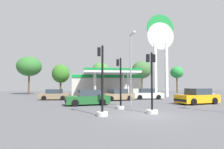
{
  "coord_description": "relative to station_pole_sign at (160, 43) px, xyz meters",
  "views": [
    {
      "loc": [
        -3.9,
        -11.82,
        2.07
      ],
      "look_at": [
        0.06,
        16.91,
        3.58
      ],
      "focal_mm": 29.4,
      "sensor_mm": 36.0,
      "label": 1
    }
  ],
  "objects": [
    {
      "name": "tree_1",
      "position": [
        -17.58,
        10.82,
        -4.66
      ],
      "size": [
        3.64,
        3.64,
        6.19
      ],
      "color": "brown",
      "rests_on": "ground"
    },
    {
      "name": "car_2",
      "position": [
        -16.23,
        -3.9,
        -8.26
      ],
      "size": [
        4.08,
        2.2,
        1.39
      ],
      "color": "black",
      "rests_on": "ground"
    },
    {
      "name": "traffic_signal_3",
      "position": [
        -7.55,
        -16.28,
        -7.38
      ],
      "size": [
        0.8,
        0.8,
        4.32
      ],
      "color": "silver",
      "rests_on": "ground"
    },
    {
      "name": "car_5",
      "position": [
        3.62,
        -4.57,
        -8.26
      ],
      "size": [
        4.16,
        2.56,
        1.39
      ],
      "color": "black",
      "rests_on": "ground"
    },
    {
      "name": "gas_station",
      "position": [
        -8.33,
        7.37,
        -6.72
      ],
      "size": [
        12.97,
        14.22,
        4.42
      ],
      "color": "beige",
      "rests_on": "ground"
    },
    {
      "name": "ground_plane",
      "position": [
        -8.24,
        -17.0,
        -8.89
      ],
      "size": [
        90.0,
        90.0,
        0.0
      ],
      "primitive_type": "plane",
      "color": "#56565B",
      "rests_on": "ground"
    },
    {
      "name": "traffic_signal_2",
      "position": [
        -9.34,
        -13.62,
        -7.54
      ],
      "size": [
        0.72,
        0.72,
        4.28
      ],
      "color": "silver",
      "rests_on": "ground"
    },
    {
      "name": "traffic_signal_0",
      "position": [
        -11.15,
        -16.83,
        -7.49
      ],
      "size": [
        0.73,
        0.73,
        4.61
      ],
      "color": "silver",
      "rests_on": "ground"
    },
    {
      "name": "tree_2",
      "position": [
        -9.14,
        11.6,
        -3.85
      ],
      "size": [
        3.75,
        3.75,
        6.86
      ],
      "color": "brown",
      "rests_on": "ground"
    },
    {
      "name": "corner_streetlamp",
      "position": [
        -8.15,
        -12.69,
        -4.86
      ],
      "size": [
        0.24,
        1.48,
        6.67
      ],
      "color": "gray",
      "rests_on": "ground"
    },
    {
      "name": "tree_4",
      "position": [
        8.98,
        11.92,
        -4.11
      ],
      "size": [
        3.01,
        3.01,
        6.2
      ],
      "color": "brown",
      "rests_on": "ground"
    },
    {
      "name": "car_0",
      "position": [
        -8.21,
        -5.74,
        -8.23
      ],
      "size": [
        4.39,
        2.74,
        1.46
      ],
      "color": "black",
      "rests_on": "ground"
    },
    {
      "name": "car_1",
      "position": [
        -3.78,
        -4.29,
        -8.23
      ],
      "size": [
        4.24,
        2.16,
        1.47
      ],
      "color": "black",
      "rests_on": "ground"
    },
    {
      "name": "station_pole_sign",
      "position": [
        0.0,
        0.0,
        0.0
      ],
      "size": [
        4.58,
        0.56,
        13.73
      ],
      "color": "white",
      "rests_on": "ground"
    },
    {
      "name": "car_3",
      "position": [
        -12.04,
        -10.41,
        -8.21
      ],
      "size": [
        4.49,
        2.55,
        1.52
      ],
      "color": "black",
      "rests_on": "ground"
    },
    {
      "name": "tree_0",
      "position": [
        -23.6,
        9.69,
        -3.29
      ],
      "size": [
        4.77,
        4.77,
        7.57
      ],
      "color": "brown",
      "rests_on": "ground"
    },
    {
      "name": "tree_3",
      "position": [
        0.56,
        12.49,
        -3.53
      ],
      "size": [
        4.6,
        4.6,
        7.43
      ],
      "color": "brown",
      "rests_on": "ground"
    },
    {
      "name": "car_4",
      "position": [
        -0.67,
        -10.97,
        -8.16
      ],
      "size": [
        4.8,
        2.84,
        1.61
      ],
      "color": "black",
      "rests_on": "ground"
    }
  ]
}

